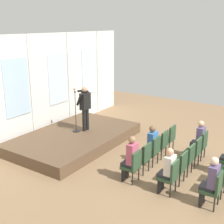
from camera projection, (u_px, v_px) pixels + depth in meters
ground_plane at (199, 178)px, 8.66m from camera, size 16.80×16.80×0.00m
rear_partition at (39, 86)px, 11.54m from camera, size 10.54×0.14×3.94m
stage_platform at (75, 138)px, 11.09m from camera, size 4.75×2.94×0.39m
speaker at (85, 105)px, 11.09m from camera, size 0.52×0.69×1.69m
mic_stand at (76, 123)px, 11.13m from camera, size 0.28×0.28×1.55m
chair_r0_c0 at (133, 164)px, 8.30m from camera, size 0.46×0.44×0.94m
audience_r0_c0 at (131, 156)px, 8.28m from camera, size 0.36×0.39×1.36m
chair_r0_c1 at (144, 156)px, 8.80m from camera, size 0.46×0.44×0.94m
chair_r0_c2 at (153, 149)px, 9.30m from camera, size 0.46×0.44×0.94m
audience_r0_c2 at (151, 143)px, 9.29m from camera, size 0.36×0.39×1.29m
chair_r0_c3 at (161, 143)px, 9.81m from camera, size 0.46×0.44×0.94m
chair_r0_c4 at (169, 137)px, 10.31m from camera, size 0.46×0.44×0.94m
chair_r1_c0 at (170, 175)px, 7.71m from camera, size 0.46×0.44×0.94m
audience_r1_c0 at (168, 168)px, 7.71m from camera, size 0.36×0.39×1.27m
chair_r1_c1 at (179, 166)px, 8.21m from camera, size 0.46×0.44×0.94m
chair_r1_c2 at (187, 157)px, 8.72m from camera, size 0.46×0.44×0.94m
chair_r1_c3 at (195, 150)px, 9.22m from camera, size 0.46×0.44×0.94m
chair_r1_c4 at (201, 144)px, 9.72m from camera, size 0.46×0.44×0.94m
audience_r1_c4 at (199, 138)px, 9.71m from camera, size 0.36×0.39×1.31m
chair_r2_c0 at (214, 187)px, 7.13m from camera, size 0.46×0.44×0.94m
audience_r2_c0 at (211, 179)px, 7.11m from camera, size 0.36×0.39×1.31m
chair_r2_c1 at (221, 177)px, 7.63m from camera, size 0.46×0.44×0.94m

